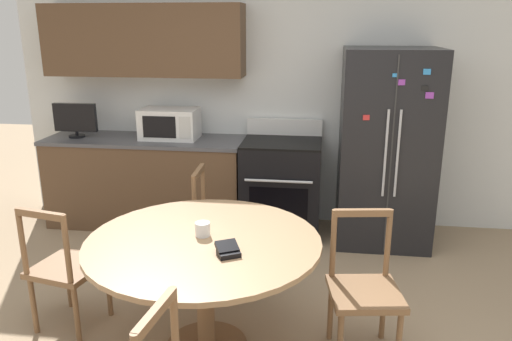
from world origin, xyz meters
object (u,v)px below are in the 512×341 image
microwave (170,124)px  wallet (228,250)px  oven_range (281,186)px  dining_chair_right (364,290)px  countertop_tv (75,119)px  dining_chair_left (66,269)px  dining_chair_far (219,225)px  refrigerator (386,148)px  candle_glass (203,230)px

microwave → wallet: bearing=-65.5°
oven_range → wallet: oven_range is taller
microwave → dining_chair_right: microwave is taller
countertop_tv → wallet: size_ratio=2.59×
dining_chair_left → dining_chair_right: 1.95m
countertop_tv → dining_chair_far: size_ratio=0.48×
microwave → wallet: size_ratio=3.31×
dining_chair_far → microwave: bearing=-148.1°
refrigerator → countertop_tv: (-3.03, 0.04, 0.19)m
oven_range → microwave: (-1.12, 0.06, 0.58)m
dining_chair_far → wallet: bearing=12.0°
microwave → wallet: (1.00, -2.19, -0.27)m
microwave → countertop_tv: bearing=-175.8°
oven_range → candle_glass: size_ratio=11.77×
dining_chair_right → dining_chair_far: bearing=-47.8°
refrigerator → dining_chair_left: (-2.24, -1.78, -0.46)m
wallet → refrigerator: bearing=62.4°
dining_chair_far → candle_glass: 0.99m
dining_chair_far → candle_glass: size_ratio=9.83×
dining_chair_right → microwave: bearing=-55.6°
dining_chair_right → candle_glass: size_ratio=9.83×
countertop_tv → dining_chair_left: (0.79, -1.82, -0.65)m
refrigerator → microwave: refrigerator is taller
refrigerator → dining_chair_far: size_ratio=1.99×
microwave → candle_glass: bearing=-67.8°
candle_glass → microwave: bearing=112.2°
countertop_tv → candle_glass: (1.74, -1.88, -0.29)m
dining_chair_right → candle_glass: dining_chair_right is taller
dining_chair_left → candle_glass: 1.02m
microwave → dining_chair_left: size_ratio=0.62×
dining_chair_right → candle_glass: 1.05m
dining_chair_left → countertop_tv: bearing=125.0°
oven_range → microwave: microwave is taller
candle_glass → wallet: (0.20, -0.24, -0.01)m
dining_chair_far → wallet: dining_chair_far is taller
dining_chair_left → wallet: 1.24m
oven_range → wallet: (-0.12, -2.13, 0.31)m
refrigerator → microwave: bearing=176.9°
countertop_tv → refrigerator: bearing=-0.8°
oven_range → dining_chair_far: (-0.42, -0.97, -0.03)m
countertop_tv → dining_chair_far: countertop_tv is taller
dining_chair_right → candle_glass: bearing=-6.5°
refrigerator → oven_range: (-0.96, 0.06, -0.43)m
dining_chair_far → wallet: size_ratio=5.36×
refrigerator → dining_chair_right: size_ratio=1.99×
countertop_tv → dining_chair_right: bearing=-34.0°
refrigerator → microwave: (-2.08, 0.11, 0.15)m
oven_range → dining_chair_right: bearing=-70.3°
oven_range → countertop_tv: (-2.07, -0.01, 0.62)m
dining_chair_far → dining_chair_right: same height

